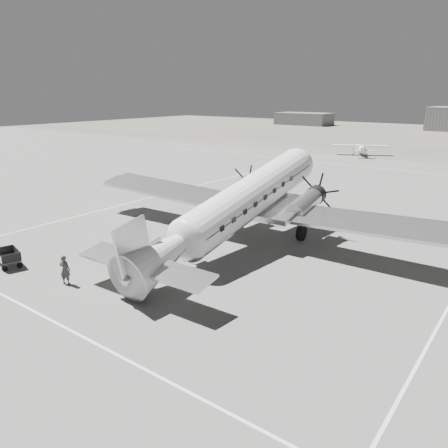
{
  "coord_description": "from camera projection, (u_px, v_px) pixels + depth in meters",
  "views": [
    {
      "loc": [
        14.86,
        -24.07,
        10.55
      ],
      "look_at": [
        -1.74,
        -1.88,
        2.2
      ],
      "focal_mm": 35.0,
      "sensor_mm": 36.0,
      "label": 1
    }
  ],
  "objects": [
    {
      "name": "ground",
      "position": [
        261.0,
        253.0,
        30.02
      ],
      "size": [
        260.0,
        260.0,
        0.0
      ],
      "primitive_type": "plane",
      "color": "#62615F",
      "rests_on": "ground"
    },
    {
      "name": "taxi_line_near",
      "position": [
        91.0,
        341.0,
        19.29
      ],
      "size": [
        60.0,
        0.15,
        0.01
      ],
      "primitive_type": "cube",
      "color": "silver",
      "rests_on": "ground"
    },
    {
      "name": "taxi_line_left",
      "position": [
        170.0,
        193.0,
        48.01
      ],
      "size": [
        0.15,
        60.0,
        0.01
      ],
      "primitive_type": "cube",
      "color": "silver",
      "rests_on": "ground"
    },
    {
      "name": "taxi_line_horizon",
      "position": [
        414.0,
        172.0,
        60.68
      ],
      "size": [
        90.0,
        0.15,
        0.01
      ],
      "primitive_type": "cube",
      "color": "silver",
      "rests_on": "ground"
    },
    {
      "name": "shed_secondary",
      "position": [
        304.0,
        119.0,
        149.15
      ],
      "size": [
        18.0,
        10.0,
        4.0
      ],
      "primitive_type": "cube",
      "color": "#565656",
      "rests_on": "ground"
    },
    {
      "name": "dc3_airliner",
      "position": [
        241.0,
        206.0,
        30.23
      ],
      "size": [
        32.49,
        22.97,
        6.08
      ],
      "primitive_type": null,
      "rotation": [
        0.0,
        0.0,
        0.03
      ],
      "color": "silver",
      "rests_on": "ground"
    },
    {
      "name": "light_plane_left",
      "position": [
        361.0,
        150.0,
        76.38
      ],
      "size": [
        12.22,
        11.41,
        2.01
      ],
      "primitive_type": null,
      "rotation": [
        0.0,
        0.0,
        0.47
      ],
      "color": "white",
      "rests_on": "ground"
    },
    {
      "name": "baggage_cart_near",
      "position": [
        135.0,
        260.0,
        27.27
      ],
      "size": [
        2.31,
        2.11,
        1.07
      ],
      "primitive_type": null,
      "rotation": [
        0.0,
        0.0,
        0.53
      ],
      "color": "#565656",
      "rests_on": "ground"
    },
    {
      "name": "baggage_cart_far",
      "position": [
        8.0,
        258.0,
        27.54
      ],
      "size": [
        2.22,
        1.81,
        1.09
      ],
      "primitive_type": null,
      "rotation": [
        0.0,
        0.0,
        -0.26
      ],
      "color": "#565656",
      "rests_on": "ground"
    },
    {
      "name": "ground_crew",
      "position": [
        65.0,
        270.0,
        24.86
      ],
      "size": [
        0.76,
        0.64,
        1.76
      ],
      "primitive_type": "imported",
      "rotation": [
        0.0,
        0.0,
        3.55
      ],
      "color": "#2C2C2C",
      "rests_on": "ground"
    },
    {
      "name": "ramp_agent",
      "position": [
        147.0,
        253.0,
        27.71
      ],
      "size": [
        0.62,
        0.78,
        1.56
      ],
      "primitive_type": "imported",
      "rotation": [
        0.0,
        0.0,
        1.61
      ],
      "color": "#B3B2B0",
      "rests_on": "ground"
    },
    {
      "name": "passenger",
      "position": [
        176.0,
        240.0,
        29.55
      ],
      "size": [
        0.91,
        1.09,
        1.91
      ],
      "primitive_type": "imported",
      "rotation": [
        0.0,
        0.0,
        1.95
      ],
      "color": "#ACADAA",
      "rests_on": "ground"
    }
  ]
}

